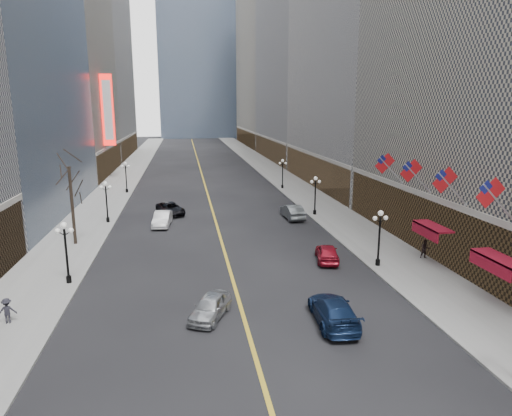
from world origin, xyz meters
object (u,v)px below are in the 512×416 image
object	(u,v)px
streetlamp_west_2	(106,198)
car_nb_far	(171,209)
streetlamp_east_3	(283,171)
car_sb_far	(292,212)
car_nb_mid	(162,219)
streetlamp_east_1	(380,232)
car_sb_mid	(327,253)
car_sb_near	(334,311)
streetlamp_east_2	(315,191)
car_nb_near	(210,307)
streetlamp_west_3	(126,174)
streetlamp_west_1	(66,246)

from	to	relation	value
streetlamp_west_2	car_nb_far	world-z (taller)	streetlamp_west_2
streetlamp_east_3	car_sb_far	distance (m)	19.44
car_nb_mid	car_nb_far	xyz separation A→B (m)	(0.74, 5.26, -0.06)
streetlamp_east_1	streetlamp_east_3	xyz separation A→B (m)	(0.00, 36.00, 0.00)
car_sb_mid	car_sb_far	bearing A→B (deg)	-80.75
streetlamp_east_1	car_sb_near	xyz separation A→B (m)	(-6.63, -8.78, -2.10)
streetlamp_east_2	streetlamp_east_3	distance (m)	18.00
streetlamp_east_2	streetlamp_west_2	bearing A→B (deg)	180.00
streetlamp_west_2	car_sb_mid	size ratio (longest dim) A/B	1.05
streetlamp_east_1	car_nb_near	world-z (taller)	streetlamp_east_1
streetlamp_east_1	car_nb_near	xyz separation A→B (m)	(-13.80, -6.90, -2.20)
streetlamp_east_1	streetlamp_west_3	world-z (taller)	same
car_nb_near	car_sb_far	world-z (taller)	car_sb_far
streetlamp_west_3	car_nb_far	size ratio (longest dim) A/B	0.88
streetlamp_east_2	car_sb_mid	size ratio (longest dim) A/B	1.05
streetlamp_east_3	streetlamp_west_2	world-z (taller)	same
streetlamp_east_2	car_nb_far	size ratio (longest dim) A/B	0.88
car_nb_near	streetlamp_west_2	bearing A→B (deg)	136.36
streetlamp_east_2	car_sb_mid	xyz separation A→B (m)	(-3.58, -15.98, -2.17)
car_sb_far	streetlamp_west_2	bearing A→B (deg)	-5.89
streetlamp_east_2	streetlamp_east_3	size ratio (longest dim) A/B	1.00
streetlamp_east_3	streetlamp_east_2	bearing A→B (deg)	-90.00
car_nb_mid	streetlamp_east_2	bearing A→B (deg)	12.32
streetlamp_east_3	streetlamp_west_1	size ratio (longest dim) A/B	1.00
streetlamp_west_1	car_nb_near	size ratio (longest dim) A/B	1.09
streetlamp_east_2	streetlamp_west_1	world-z (taller)	same
streetlamp_west_1	car_sb_near	world-z (taller)	streetlamp_west_1
streetlamp_east_1	car_sb_near	bearing A→B (deg)	-127.07
streetlamp_east_2	car_sb_far	distance (m)	3.80
streetlamp_east_1	car_sb_near	world-z (taller)	streetlamp_east_1
car_sb_near	car_sb_far	xyz separation A→B (m)	(3.65, 25.68, 0.02)
streetlamp_east_1	streetlamp_east_3	size ratio (longest dim) A/B	1.00
car_sb_far	streetlamp_east_2	bearing A→B (deg)	-162.66
car_nb_mid	car_sb_far	distance (m)	14.66
streetlamp_west_2	car_nb_far	size ratio (longest dim) A/B	0.88
streetlamp_west_3	car_nb_near	world-z (taller)	streetlamp_west_3
streetlamp_east_1	streetlamp_east_2	size ratio (longest dim) A/B	1.00
car_nb_mid	streetlamp_west_2	bearing A→B (deg)	166.03
streetlamp_east_1	streetlamp_east_2	bearing A→B (deg)	90.00
streetlamp_east_3	car_sb_mid	size ratio (longest dim) A/B	1.05
car_nb_far	car_sb_mid	world-z (taller)	car_sb_mid
car_nb_mid	car_sb_mid	world-z (taller)	car_nb_mid
car_nb_near	streetlamp_west_3	bearing A→B (deg)	127.74
streetlamp_east_2	car_sb_near	xyz separation A→B (m)	(-6.63, -26.78, -2.10)
streetlamp_east_2	car_sb_far	xyz separation A→B (m)	(-2.98, -1.10, -2.08)
streetlamp_east_1	car_nb_far	distance (m)	27.13
streetlamp_west_3	car_sb_near	bearing A→B (deg)	-69.24
streetlamp_east_1	streetlamp_east_3	distance (m)	36.00
car_sb_near	car_sb_far	size ratio (longest dim) A/B	1.10
car_sb_near	car_sb_far	world-z (taller)	car_sb_far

